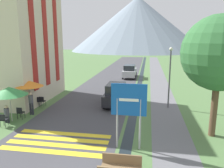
{
  "coord_description": "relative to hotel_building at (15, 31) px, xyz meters",
  "views": [
    {
      "loc": [
        2.17,
        -5.88,
        5.47
      ],
      "look_at": [
        -0.48,
        10.0,
        2.1
      ],
      "focal_mm": 35.0,
      "sensor_mm": 36.0,
      "label": 1
    }
  ],
  "objects": [
    {
      "name": "person_standing_terrace",
      "position": [
        3.28,
        -3.86,
        -5.15
      ],
      "size": [
        0.32,
        0.32,
        1.68
      ],
      "color": "#282833",
      "rests_on": "ground_plane"
    },
    {
      "name": "tree_by_path",
      "position": [
        15.29,
        -5.4,
        -1.43
      ],
      "size": [
        4.08,
        4.08,
        6.76
      ],
      "color": "brown",
      "rests_on": "ground_plane"
    },
    {
      "name": "road",
      "position": [
        6.89,
        18.0,
        -6.12
      ],
      "size": [
        6.4,
        60.0,
        0.01
      ],
      "color": "#424247",
      "rests_on": "ground_plane"
    },
    {
      "name": "drainage_channel",
      "position": [
        10.59,
        18.0,
        -6.12
      ],
      "size": [
        0.6,
        60.0,
        0.0
      ],
      "color": "black",
      "rests_on": "ground_plane"
    },
    {
      "name": "parked_car_far",
      "position": [
        8.99,
        12.81,
        -5.21
      ],
      "size": [
        1.84,
        4.4,
        1.82
      ],
      "color": "#B2B2B7",
      "rests_on": "ground_plane"
    },
    {
      "name": "crosswalk_marking",
      "position": [
        6.89,
        -7.63,
        -6.12
      ],
      "size": [
        5.44,
        2.54,
        0.01
      ],
      "color": "yellow",
      "rests_on": "ground_plane"
    },
    {
      "name": "parked_car_near",
      "position": [
        8.99,
        -0.33,
        -5.22
      ],
      "size": [
        1.77,
        4.2,
        1.82
      ],
      "color": "black",
      "rests_on": "ground_plane"
    },
    {
      "name": "footpath",
      "position": [
        12.99,
        18.0,
        -6.12
      ],
      "size": [
        2.2,
        60.0,
        0.01
      ],
      "color": "slate",
      "rests_on": "ground_plane"
    },
    {
      "name": "road_sign",
      "position": [
        10.7,
        -7.69,
        -3.91
      ],
      "size": [
        1.74,
        0.11,
        3.35
      ],
      "color": "#9E9EA3",
      "rests_on": "ground_plane"
    },
    {
      "name": "cafe_umbrella_front_green",
      "position": [
        2.61,
        -5.27,
        -4.03
      ],
      "size": [
        2.34,
        2.34,
        2.37
      ],
      "color": "#B7B2A8",
      "rests_on": "ground_plane"
    },
    {
      "name": "person_seated_far",
      "position": [
        2.48,
        -5.56,
        -5.46
      ],
      "size": [
        0.32,
        0.32,
        1.2
      ],
      "color": "#282833",
      "rests_on": "ground_plane"
    },
    {
      "name": "cafe_chair_far_left",
      "position": [
        2.76,
        -2.04,
        -5.61
      ],
      "size": [
        0.4,
        0.4,
        0.85
      ],
      "rotation": [
        0.0,
        0.0,
        -0.34
      ],
      "color": "black",
      "rests_on": "ground_plane"
    },
    {
      "name": "hotel_building",
      "position": [
        0.0,
        0.0,
        0.0
      ],
      "size": [
        6.1,
        8.19,
        11.37
      ],
      "color": "beige",
      "rests_on": "ground_plane"
    },
    {
      "name": "cafe_chair_near_right",
      "position": [
        2.97,
        -4.82,
        -5.61
      ],
      "size": [
        0.4,
        0.4,
        0.85
      ],
      "rotation": [
        0.0,
        0.0,
        0.16
      ],
      "color": "black",
      "rests_on": "ground_plane"
    },
    {
      "name": "cafe_chair_far_right",
      "position": [
        3.11,
        -1.91,
        -5.61
      ],
      "size": [
        0.4,
        0.4,
        0.85
      ],
      "rotation": [
        0.0,
        0.0,
        -0.09
      ],
      "color": "black",
      "rests_on": "ground_plane"
    },
    {
      "name": "cafe_umbrella_middle_orange",
      "position": [
        2.89,
        -3.23,
        -3.95
      ],
      "size": [
        2.04,
        2.04,
        2.4
      ],
      "color": "#B7B2A8",
      "rests_on": "ground_plane"
    },
    {
      "name": "cafe_chair_nearest",
      "position": [
        2.71,
        -6.26,
        -5.61
      ],
      "size": [
        0.4,
        0.4,
        0.85
      ],
      "rotation": [
        0.0,
        0.0,
        -0.38
      ],
      "color": "black",
      "rests_on": "ground_plane"
    },
    {
      "name": "ground_plane",
      "position": [
        9.39,
        8.0,
        -6.12
      ],
      "size": [
        160.0,
        160.0,
        0.0
      ],
      "primitive_type": "plane",
      "color": "#517542"
    },
    {
      "name": "mountain_distant",
      "position": [
        6.17,
        83.08,
        5.62
      ],
      "size": [
        58.67,
        58.67,
        23.5
      ],
      "color": "gray",
      "rests_on": "ground_plane"
    },
    {
      "name": "streetlamp",
      "position": [
        13.25,
        -0.52,
        -3.24
      ],
      "size": [
        0.28,
        0.28,
        4.82
      ],
      "color": "#515156",
      "rests_on": "ground_plane"
    }
  ]
}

